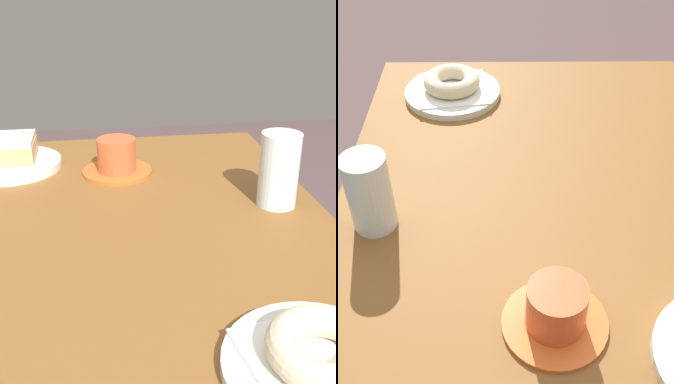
{
  "view_description": "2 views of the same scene",
  "coord_description": "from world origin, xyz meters",
  "views": [
    {
      "loc": [
        -0.65,
        0.0,
        1.08
      ],
      "look_at": [
        0.06,
        -0.11,
        0.76
      ],
      "focal_mm": 45.14,
      "sensor_mm": 36.0,
      "label": 1
    },
    {
      "loc": [
        0.62,
        -0.1,
        1.28
      ],
      "look_at": [
        0.04,
        -0.09,
        0.77
      ],
      "focal_mm": 47.21,
      "sensor_mm": 36.0,
      "label": 2
    }
  ],
  "objects": [
    {
      "name": "table",
      "position": [
        0.0,
        0.0,
        0.64
      ],
      "size": [
        0.94,
        0.74,
        0.72
      ],
      "color": "brown",
      "rests_on": "ground_plane"
    },
    {
      "name": "plate_sugar_ring",
      "position": [
        -0.32,
        -0.2,
        0.73
      ],
      "size": [
        0.2,
        0.2,
        0.01
      ],
      "primitive_type": "cylinder",
      "color": "silver",
      "rests_on": "table"
    },
    {
      "name": "napkin_sugar_ring",
      "position": [
        -0.32,
        -0.2,
        0.74
      ],
      "size": [
        0.16,
        0.16,
        0.0
      ],
      "primitive_type": "cube",
      "rotation": [
        0.0,
        0.0,
        0.14
      ],
      "color": "white",
      "rests_on": "plate_sugar_ring"
    },
    {
      "name": "donut_sugar_ring",
      "position": [
        -0.32,
        -0.2,
        0.76
      ],
      "size": [
        0.12,
        0.12,
        0.03
      ],
      "primitive_type": "torus",
      "color": "beige",
      "rests_on": "napkin_sugar_ring"
    },
    {
      "name": "plate_glazed_square",
      "position": [
        0.3,
        0.18,
        0.73
      ],
      "size": [
        0.2,
        0.2,
        0.02
      ],
      "primitive_type": "cylinder",
      "color": "silver",
      "rests_on": "table"
    },
    {
      "name": "napkin_glazed_square",
      "position": [
        0.3,
        0.18,
        0.74
      ],
      "size": [
        0.16,
        0.16,
        0.0
      ],
      "primitive_type": "cube",
      "rotation": [
        0.0,
        0.0,
        -0.4
      ],
      "color": "white",
      "rests_on": "plate_glazed_square"
    },
    {
      "name": "donut_glazed_square",
      "position": [
        0.3,
        0.18,
        0.77
      ],
      "size": [
        0.1,
        0.1,
        0.05
      ],
      "color": "tan",
      "rests_on": "napkin_glazed_square"
    },
    {
      "name": "water_glass",
      "position": [
        0.06,
        -0.29,
        0.79
      ],
      "size": [
        0.07,
        0.07,
        0.13
      ],
      "primitive_type": "cylinder",
      "color": "silver",
      "rests_on": "table"
    },
    {
      "name": "coffee_cup",
      "position": [
        0.25,
        -0.03,
        0.75
      ],
      "size": [
        0.14,
        0.14,
        0.07
      ],
      "color": "#D55E26",
      "rests_on": "table"
    }
  ]
}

